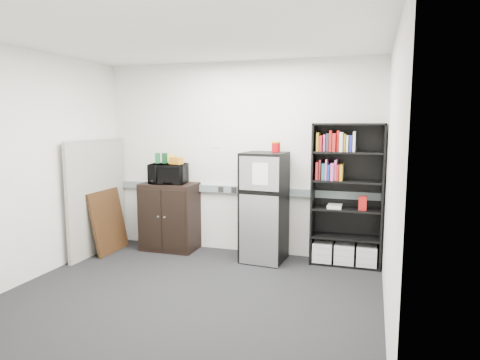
{
  "coord_description": "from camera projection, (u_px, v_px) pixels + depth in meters",
  "views": [
    {
      "loc": [
        1.83,
        -4.05,
        1.86
      ],
      "look_at": [
        0.29,
        0.9,
        1.16
      ],
      "focal_mm": 32.0,
      "sensor_mm": 36.0,
      "label": 1
    }
  ],
  "objects": [
    {
      "name": "wall_left",
      "position": [
        32.0,
        166.0,
        5.03
      ],
      "size": [
        0.02,
        3.5,
        2.7
      ],
      "primitive_type": "cube",
      "color": "silver",
      "rests_on": "floor"
    },
    {
      "name": "floor",
      "position": [
        190.0,
        296.0,
        4.62
      ],
      "size": [
        4.0,
        4.0,
        0.0
      ],
      "primitive_type": "plane",
      "color": "black",
      "rests_on": "ground"
    },
    {
      "name": "bookshelf",
      "position": [
        347.0,
        196.0,
        5.52
      ],
      "size": [
        0.9,
        0.34,
        1.85
      ],
      "color": "black",
      "rests_on": "floor"
    },
    {
      "name": "cabinet",
      "position": [
        170.0,
        216.0,
        6.26
      ],
      "size": [
        0.79,
        0.52,
        0.98
      ],
      "color": "black",
      "rests_on": "floor"
    },
    {
      "name": "snack_box_b",
      "position": [
        165.0,
        158.0,
        6.19
      ],
      "size": [
        0.08,
        0.07,
        0.15
      ],
      "primitive_type": "cube",
      "rotation": [
        0.0,
        0.0,
        0.24
      ],
      "color": "#0B3315",
      "rests_on": "microwave"
    },
    {
      "name": "refrigerator",
      "position": [
        264.0,
        207.0,
        5.73
      ],
      "size": [
        0.59,
        0.62,
        1.47
      ],
      "rotation": [
        0.0,
        0.0,
        -0.08
      ],
      "color": "black",
      "rests_on": "floor"
    },
    {
      "name": "coffee_can",
      "position": [
        276.0,
        146.0,
        5.7
      ],
      "size": [
        0.12,
        0.12,
        0.16
      ],
      "color": "#A7070C",
      "rests_on": "refrigerator"
    },
    {
      "name": "ceiling",
      "position": [
        185.0,
        37.0,
        4.26
      ],
      "size": [
        4.0,
        3.5,
        0.02
      ],
      "primitive_type": "cube",
      "color": "white",
      "rests_on": "wall_back"
    },
    {
      "name": "microwave",
      "position": [
        168.0,
        174.0,
        6.16
      ],
      "size": [
        0.57,
        0.43,
        0.29
      ],
      "primitive_type": "imported",
      "rotation": [
        0.0,
        0.0,
        0.17
      ],
      "color": "black",
      "rests_on": "cabinet"
    },
    {
      "name": "framed_poster",
      "position": [
        109.0,
        221.0,
        6.15
      ],
      "size": [
        0.21,
        0.7,
        0.89
      ],
      "rotation": [
        0.0,
        -0.19,
        0.0
      ],
      "color": "black",
      "rests_on": "floor"
    },
    {
      "name": "snack_bag",
      "position": [
        176.0,
        161.0,
        6.08
      ],
      "size": [
        0.2,
        0.14,
        0.1
      ],
      "primitive_type": "cube",
      "rotation": [
        0.0,
        0.0,
        -0.27
      ],
      "color": "orange",
      "rests_on": "microwave"
    },
    {
      "name": "cubicle_partition",
      "position": [
        97.0,
        196.0,
        6.09
      ],
      "size": [
        0.06,
        1.3,
        1.62
      ],
      "color": "gray",
      "rests_on": "floor"
    },
    {
      "name": "snack_box_a",
      "position": [
        158.0,
        158.0,
        6.22
      ],
      "size": [
        0.08,
        0.07,
        0.15
      ],
      "primitive_type": "cube",
      "rotation": [
        0.0,
        0.0,
        0.31
      ],
      "color": "#18572F",
      "rests_on": "microwave"
    },
    {
      "name": "wall_back",
      "position": [
        238.0,
        158.0,
        6.09
      ],
      "size": [
        4.0,
        0.02,
        2.7
      ],
      "primitive_type": "cube",
      "color": "silver",
      "rests_on": "floor"
    },
    {
      "name": "wall_right",
      "position": [
        391.0,
        179.0,
        3.85
      ],
      "size": [
        0.02,
        3.5,
        2.7
      ],
      "primitive_type": "cube",
      "color": "silver",
      "rests_on": "floor"
    },
    {
      "name": "electrical_raceway",
      "position": [
        238.0,
        190.0,
        6.12
      ],
      "size": [
        3.92,
        0.05,
        0.1
      ],
      "primitive_type": "cube",
      "color": "slate",
      "rests_on": "wall_back"
    },
    {
      "name": "snack_box_c",
      "position": [
        171.0,
        159.0,
        6.16
      ],
      "size": [
        0.08,
        0.06,
        0.14
      ],
      "primitive_type": "cube",
      "rotation": [
        0.0,
        0.0,
        0.17
      ],
      "color": "yellow",
      "rests_on": "microwave"
    },
    {
      "name": "wall_note",
      "position": [
        215.0,
        144.0,
        6.16
      ],
      "size": [
        0.14,
        0.0,
        0.1
      ],
      "primitive_type": "cube",
      "color": "white",
      "rests_on": "wall_back"
    }
  ]
}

